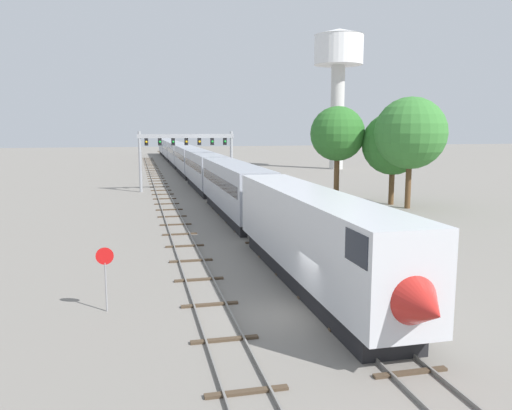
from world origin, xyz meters
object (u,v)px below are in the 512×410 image
object	(u,v)px
trackside_tree_left	(338,134)
stop_sign	(105,270)
signal_gantry	(186,147)
trackside_tree_right	(410,133)
water_tower	(338,60)
passenger_train	(187,160)
trackside_tree_mid	(393,144)

from	to	relation	value
trackside_tree_left	stop_sign	bearing A→B (deg)	-127.86
signal_gantry	trackside_tree_right	distance (m)	27.94
signal_gantry	water_tower	xyz separation A→B (m)	(31.72, 28.56, 14.92)
water_tower	stop_sign	distance (m)	83.72
trackside_tree_right	stop_sign	bearing A→B (deg)	-139.78
stop_sign	trackside_tree_left	distance (m)	36.63
passenger_train	trackside_tree_right	distance (m)	45.35
passenger_train	trackside_tree_left	distance (m)	38.62
signal_gantry	water_tower	size ratio (longest dim) A/B	0.46
signal_gantry	stop_sign	xyz separation A→B (m)	(-7.75, -42.88, -3.72)
passenger_train	trackside_tree_right	bearing A→B (deg)	-66.78
stop_sign	trackside_tree_right	distance (m)	36.80
water_tower	trackside_tree_left	world-z (taller)	water_tower
signal_gantry	trackside_tree_left	xyz separation A→B (m)	(14.48, -14.28, 1.73)
passenger_train	stop_sign	world-z (taller)	passenger_train
signal_gantry	stop_sign	bearing A→B (deg)	-100.24
trackside_tree_left	trackside_tree_right	world-z (taller)	trackside_tree_right
water_tower	stop_sign	world-z (taller)	water_tower
water_tower	trackside_tree_mid	bearing A→B (deg)	-104.92
stop_sign	trackside_tree_mid	xyz separation A→B (m)	(27.42, 26.22, 4.45)
water_tower	trackside_tree_right	distance (m)	51.07
signal_gantry	water_tower	bearing A→B (deg)	42.01
water_tower	trackside_tree_right	size ratio (longest dim) A/B	2.40
passenger_train	trackside_tree_right	world-z (taller)	trackside_tree_right
passenger_train	stop_sign	distance (m)	65.70
signal_gantry	trackside_tree_mid	size ratio (longest dim) A/B	1.26
signal_gantry	stop_sign	size ratio (longest dim) A/B	4.20
water_tower	trackside_tree_left	xyz separation A→B (m)	(-17.24, -42.85, -13.20)
signal_gantry	trackside_tree_mid	world-z (taller)	trackside_tree_mid
water_tower	signal_gantry	bearing A→B (deg)	-137.99
passenger_train	water_tower	xyz separation A→B (m)	(29.47, 6.51, 17.90)
water_tower	trackside_tree_left	size ratio (longest dim) A/B	2.57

